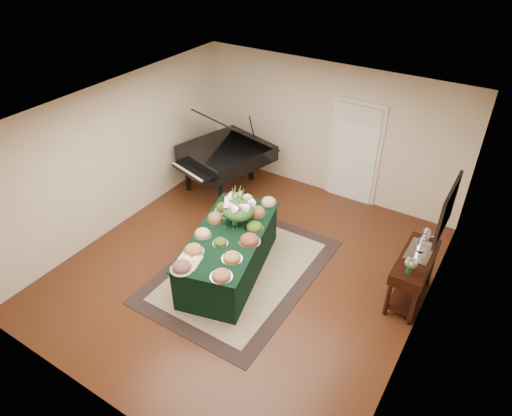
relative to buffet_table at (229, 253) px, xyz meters
The scene contains 14 objects.
ground 0.49m from the buffet_table, 49.67° to the left, with size 6.00×6.00×0.00m, color black.
area_rug 0.43m from the buffet_table, 34.85° to the left, with size 2.28×3.19×0.01m.
kitchen_doorway 3.34m from the buffet_table, 76.13° to the left, with size 1.05×0.07×2.10m.
buffet_table is the anchor object (origin of this frame).
food_platters 0.44m from the buffet_table, 112.09° to the left, with size 1.30×2.43×0.12m.
cutting_board 0.95m from the buffet_table, 97.64° to the right, with size 0.41×0.41×0.10m.
green_goblets 0.51m from the buffet_table, 104.50° to the left, with size 0.25×0.14×0.18m.
floral_centerpiece 0.79m from the buffet_table, 96.22° to the left, with size 0.53×0.53×0.53m.
grand_piano 2.61m from the buffet_table, 126.02° to the left, with size 1.90×2.03×1.78m.
wicker_basket 1.66m from the buffet_table, 116.85° to the left, with size 0.40×0.40×0.25m, color #A68243.
mahogany_sideboard 2.86m from the buffet_table, 19.87° to the left, with size 0.45×1.19×0.83m.
tea_service 3.00m from the buffet_table, 24.33° to the left, with size 0.34×0.58×0.30m.
pink_bouquet 2.81m from the buffet_table, 12.02° to the left, with size 0.19×0.19×0.25m.
wall_painting 3.35m from the buffet_table, 18.46° to the left, with size 0.05×0.95×0.75m.
Camera 1 is at (3.22, -4.82, 5.17)m, focal length 32.00 mm.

